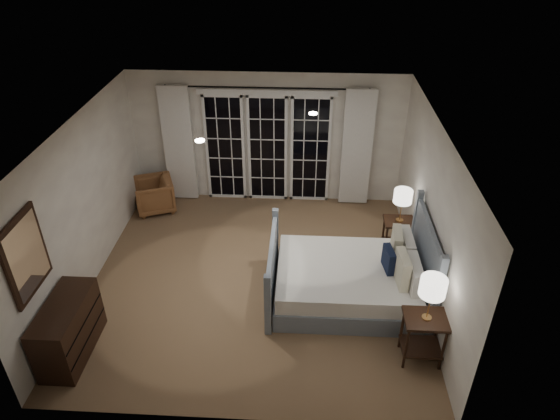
# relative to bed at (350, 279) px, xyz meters

# --- Properties ---
(floor) EXTENTS (5.00, 5.00, 0.00)m
(floor) POSITION_rel_bed_xyz_m (-1.42, 0.35, -0.33)
(floor) COLOR olive
(floor) RESTS_ON ground
(ceiling) EXTENTS (5.00, 5.00, 0.00)m
(ceiling) POSITION_rel_bed_xyz_m (-1.42, 0.35, 2.17)
(ceiling) COLOR white
(ceiling) RESTS_ON wall_back
(wall_left) EXTENTS (0.02, 5.00, 2.50)m
(wall_left) POSITION_rel_bed_xyz_m (-3.92, 0.35, 0.92)
(wall_left) COLOR white
(wall_left) RESTS_ON floor
(wall_right) EXTENTS (0.02, 5.00, 2.50)m
(wall_right) POSITION_rel_bed_xyz_m (1.08, 0.35, 0.92)
(wall_right) COLOR white
(wall_right) RESTS_ON floor
(wall_back) EXTENTS (5.00, 0.02, 2.50)m
(wall_back) POSITION_rel_bed_xyz_m (-1.42, 2.85, 0.92)
(wall_back) COLOR white
(wall_back) RESTS_ON floor
(wall_front) EXTENTS (5.00, 0.02, 2.50)m
(wall_front) POSITION_rel_bed_xyz_m (-1.42, -2.15, 0.92)
(wall_front) COLOR white
(wall_front) RESTS_ON floor
(french_doors) EXTENTS (2.50, 0.04, 2.20)m
(french_doors) POSITION_rel_bed_xyz_m (-1.42, 2.81, 0.76)
(french_doors) COLOR black
(french_doors) RESTS_ON wall_back
(curtain_rod) EXTENTS (3.50, 0.03, 0.03)m
(curtain_rod) POSITION_rel_bed_xyz_m (-1.42, 2.75, 1.92)
(curtain_rod) COLOR black
(curtain_rod) RESTS_ON wall_back
(curtain_left) EXTENTS (0.55, 0.10, 2.25)m
(curtain_left) POSITION_rel_bed_xyz_m (-3.07, 2.73, 0.82)
(curtain_left) COLOR white
(curtain_left) RESTS_ON curtain_rod
(curtain_right) EXTENTS (0.55, 0.10, 2.25)m
(curtain_right) POSITION_rel_bed_xyz_m (0.23, 2.73, 0.82)
(curtain_right) COLOR white
(curtain_right) RESTS_ON curtain_rod
(downlight_a) EXTENTS (0.12, 0.12, 0.01)m
(downlight_a) POSITION_rel_bed_xyz_m (-0.62, 0.95, 2.16)
(downlight_a) COLOR white
(downlight_a) RESTS_ON ceiling
(downlight_b) EXTENTS (0.12, 0.12, 0.01)m
(downlight_b) POSITION_rel_bed_xyz_m (-2.02, -0.05, 2.16)
(downlight_b) COLOR white
(downlight_b) RESTS_ON ceiling
(bed) EXTENTS (2.21, 1.59, 1.29)m
(bed) POSITION_rel_bed_xyz_m (0.00, 0.00, 0.00)
(bed) COLOR gray
(bed) RESTS_ON floor
(nightstand_left) EXTENTS (0.54, 0.43, 0.69)m
(nightstand_left) POSITION_rel_bed_xyz_m (0.83, -1.12, 0.13)
(nightstand_left) COLOR black
(nightstand_left) RESTS_ON floor
(nightstand_right) EXTENTS (0.48, 0.39, 0.63)m
(nightstand_right) POSITION_rel_bed_xyz_m (0.84, 1.15, 0.09)
(nightstand_right) COLOR black
(nightstand_right) RESTS_ON floor
(lamp_left) EXTENTS (0.32, 0.32, 0.61)m
(lamp_left) POSITION_rel_bed_xyz_m (0.83, -1.12, 0.86)
(lamp_left) COLOR tan
(lamp_left) RESTS_ON nightstand_left
(lamp_right) EXTENTS (0.29, 0.29, 0.56)m
(lamp_right) POSITION_rel_bed_xyz_m (0.84, 1.15, 0.75)
(lamp_right) COLOR tan
(lamp_right) RESTS_ON nightstand_right
(armchair) EXTENTS (0.90, 0.89, 0.64)m
(armchair) POSITION_rel_bed_xyz_m (-3.52, 2.27, -0.01)
(armchair) COLOR brown
(armchair) RESTS_ON floor
(dresser) EXTENTS (0.48, 1.12, 0.79)m
(dresser) POSITION_rel_bed_xyz_m (-3.65, -1.26, 0.07)
(dresser) COLOR black
(dresser) RESTS_ON floor
(mirror) EXTENTS (0.05, 0.85, 1.00)m
(mirror) POSITION_rel_bed_xyz_m (-3.88, -1.26, 1.22)
(mirror) COLOR black
(mirror) RESTS_ON wall_left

